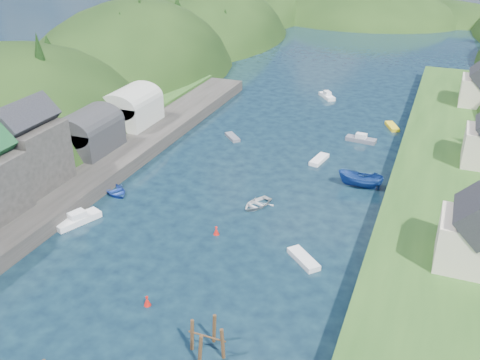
% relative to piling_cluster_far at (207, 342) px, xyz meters
% --- Properties ---
extents(ground, '(600.00, 600.00, 0.00)m').
position_rel_piling_cluster_far_xyz_m(ground, '(-6.59, 46.28, -1.27)').
color(ground, black).
rests_on(ground, ground).
extents(hillside_left, '(44.00, 245.56, 52.00)m').
position_rel_piling_cluster_far_xyz_m(hillside_left, '(-51.59, 71.28, -9.31)').
color(hillside_left, black).
rests_on(hillside_left, ground).
extents(far_hills, '(103.00, 68.00, 44.00)m').
position_rel_piling_cluster_far_xyz_m(far_hills, '(-5.37, 170.29, -12.07)').
color(far_hills, black).
rests_on(far_hills, ground).
extents(hill_trees, '(90.84, 148.38, 12.47)m').
position_rel_piling_cluster_far_xyz_m(hill_trees, '(-6.44, 61.64, 9.87)').
color(hill_trees, black).
rests_on(hill_trees, ground).
extents(quay_left, '(12.00, 110.00, 2.00)m').
position_rel_piling_cluster_far_xyz_m(quay_left, '(-30.59, 16.28, -0.27)').
color(quay_left, '#2D2B28').
rests_on(quay_left, ground).
extents(terrace_left_grass, '(12.00, 110.00, 2.50)m').
position_rel_piling_cluster_far_xyz_m(terrace_left_grass, '(-37.59, 16.28, -0.02)').
color(terrace_left_grass, '#234719').
rests_on(terrace_left_grass, ground).
extents(boat_sheds, '(7.00, 21.00, 7.50)m').
position_rel_piling_cluster_far_xyz_m(boat_sheds, '(-32.59, 35.28, 4.00)').
color(boat_sheds, '#2D2D30').
rests_on(boat_sheds, quay_left).
extents(terrace_right, '(16.00, 120.00, 2.40)m').
position_rel_piling_cluster_far_xyz_m(terrace_right, '(18.41, 36.28, -0.07)').
color(terrace_right, '#234719').
rests_on(terrace_right, ground).
extents(piling_cluster_far, '(3.42, 3.17, 3.68)m').
position_rel_piling_cluster_far_xyz_m(piling_cluster_far, '(0.00, 0.00, 0.00)').
color(piling_cluster_far, '#382314').
rests_on(piling_cluster_far, ground).
extents(channel_buoy_near, '(0.70, 0.70, 1.10)m').
position_rel_piling_cluster_far_xyz_m(channel_buoy_near, '(-7.97, 3.53, -0.79)').
color(channel_buoy_near, '#AD130D').
rests_on(channel_buoy_near, ground).
extents(channel_buoy_far, '(0.70, 0.70, 1.10)m').
position_rel_piling_cluster_far_xyz_m(channel_buoy_far, '(-6.89, 17.48, -0.79)').
color(channel_buoy_far, '#AD130D').
rests_on(channel_buoy_far, ground).
extents(moored_boats, '(36.72, 96.99, 2.38)m').
position_rel_piling_cluster_far_xyz_m(moored_boats, '(-6.43, 13.36, -0.59)').
color(moored_boats, silver).
rests_on(moored_boats, ground).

